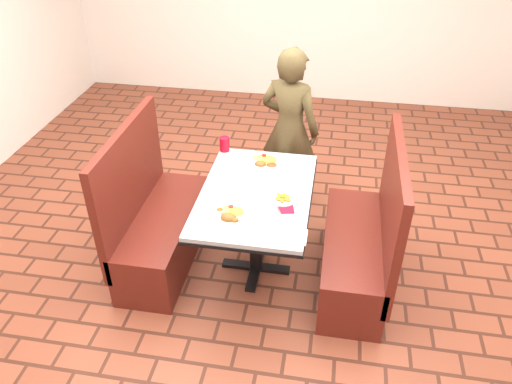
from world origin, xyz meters
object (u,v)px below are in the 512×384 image
far_dinner_plate (265,161)px  diner_person (290,130)px  red_tumbler (225,144)px  dining_table (256,203)px  booth_bench_left (158,226)px  booth_bench_right (360,248)px  plantain_plate (283,199)px  near_dinner_plate (231,213)px

far_dinner_plate → diner_person: bearing=78.6°
diner_person → red_tumbler: size_ratio=12.48×
dining_table → booth_bench_left: booth_bench_left is taller
booth_bench_left → diner_person: 1.44m
booth_bench_right → red_tumbler: bearing=154.2°
diner_person → plantain_plate: (0.08, -1.09, 0.01)m
far_dinner_plate → red_tumbler: size_ratio=2.32×
booth_bench_right → far_dinner_plate: size_ratio=4.30×
diner_person → far_dinner_plate: (-0.12, -0.61, 0.02)m
red_tumbler → plantain_plate: bearing=-47.8°
diner_person → far_dinner_plate: diner_person is taller
booth_bench_left → booth_bench_right: 1.60m
far_dinner_plate → plantain_plate: size_ratio=1.54×
dining_table → far_dinner_plate: size_ratio=4.34×
dining_table → diner_person: (0.13, 1.02, 0.10)m
dining_table → booth_bench_right: bearing=0.0°
booth_bench_left → booth_bench_right: bearing=0.0°
far_dinner_plate → dining_table: bearing=-90.7°
red_tumbler → booth_bench_left: bearing=-128.1°
red_tumbler → dining_table: bearing=-57.2°
far_dinner_plate → booth_bench_right: bearing=-27.3°
dining_table → diner_person: diner_person is taller
near_dinner_plate → diner_person: bearing=79.6°
near_dinner_plate → booth_bench_right: bearing=19.2°
dining_table → booth_bench_left: (-0.80, 0.00, -0.32)m
diner_person → near_dinner_plate: 1.36m
far_dinner_plate → red_tumbler: red_tumbler is taller
booth_bench_right → plantain_plate: booth_bench_right is taller
booth_bench_left → booth_bench_right: size_ratio=1.00×
booth_bench_left → plantain_plate: (1.01, -0.07, 0.43)m
plantain_plate → booth_bench_left: bearing=176.2°
dining_table → near_dinner_plate: near_dinner_plate is taller
dining_table → near_dinner_plate: size_ratio=4.81×
dining_table → plantain_plate: 0.24m
diner_person → booth_bench_right: bearing=141.0°
booth_bench_right → booth_bench_left: bearing=180.0°
diner_person → near_dinner_plate: bearing=97.3°
far_dinner_plate → plantain_plate: 0.52m
diner_person → far_dinner_plate: bearing=96.2°
booth_bench_left → near_dinner_plate: 0.87m
booth_bench_left → red_tumbler: 0.86m
near_dinner_plate → plantain_plate: near_dinner_plate is taller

